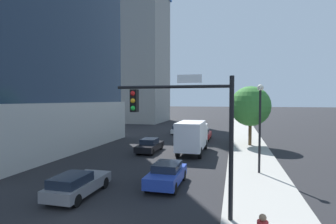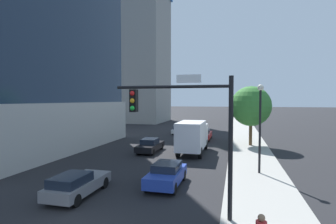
{
  "view_description": "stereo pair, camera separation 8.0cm",
  "coord_description": "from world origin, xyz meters",
  "px_view_note": "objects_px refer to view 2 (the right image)",
  "views": [
    {
      "loc": [
        6.09,
        -7.63,
        5.36
      ],
      "look_at": [
        1.58,
        10.26,
        4.5
      ],
      "focal_mm": 28.41,
      "sensor_mm": 36.0,
      "label": 1
    },
    {
      "loc": [
        6.17,
        -7.61,
        5.36
      ],
      "look_at": [
        1.58,
        10.26,
        4.5
      ],
      "focal_mm": 28.41,
      "sensor_mm": 36.0,
      "label": 2
    }
  ],
  "objects_px": {
    "car_blue": "(167,174)",
    "car_white": "(180,130)",
    "construction_building": "(140,46)",
    "car_red": "(204,134)",
    "car_black": "(150,145)",
    "box_truck": "(193,135)",
    "street_tree": "(251,106)",
    "car_gray": "(77,184)",
    "traffic_light_pole": "(188,119)",
    "street_lamp": "(260,116)"
  },
  "relations": [
    {
      "from": "street_tree",
      "to": "box_truck",
      "type": "distance_m",
      "value": 8.58
    },
    {
      "from": "construction_building",
      "to": "car_black",
      "type": "bearing_deg",
      "value": -68.15
    },
    {
      "from": "car_red",
      "to": "street_tree",
      "type": "bearing_deg",
      "value": -32.87
    },
    {
      "from": "car_blue",
      "to": "car_black",
      "type": "distance_m",
      "value": 10.81
    },
    {
      "from": "street_tree",
      "to": "car_black",
      "type": "bearing_deg",
      "value": -149.5
    },
    {
      "from": "street_lamp",
      "to": "construction_building",
      "type": "bearing_deg",
      "value": 120.44
    },
    {
      "from": "box_truck",
      "to": "car_red",
      "type": "bearing_deg",
      "value": 90.0
    },
    {
      "from": "car_blue",
      "to": "traffic_light_pole",
      "type": "bearing_deg",
      "value": -63.71
    },
    {
      "from": "car_white",
      "to": "box_truck",
      "type": "xyz_separation_m",
      "value": [
        4.34,
        -14.37,
        1.13
      ]
    },
    {
      "from": "construction_building",
      "to": "car_red",
      "type": "relative_size",
      "value": 9.04
    },
    {
      "from": "street_lamp",
      "to": "car_blue",
      "type": "relative_size",
      "value": 1.53
    },
    {
      "from": "construction_building",
      "to": "traffic_light_pole",
      "type": "xyz_separation_m",
      "value": [
        20.65,
        -49.62,
        -13.81
      ]
    },
    {
      "from": "street_lamp",
      "to": "car_red",
      "type": "xyz_separation_m",
      "value": [
        -5.8,
        15.67,
        -3.47
      ]
    },
    {
      "from": "street_lamp",
      "to": "car_red",
      "type": "bearing_deg",
      "value": 110.32
    },
    {
      "from": "street_tree",
      "to": "car_black",
      "type": "height_order",
      "value": "street_tree"
    },
    {
      "from": "car_blue",
      "to": "car_gray",
      "type": "bearing_deg",
      "value": -145.32
    },
    {
      "from": "car_blue",
      "to": "car_white",
      "type": "height_order",
      "value": "car_blue"
    },
    {
      "from": "car_black",
      "to": "street_lamp",
      "type": "bearing_deg",
      "value": -30.44
    },
    {
      "from": "street_tree",
      "to": "car_red",
      "type": "bearing_deg",
      "value": 147.13
    },
    {
      "from": "construction_building",
      "to": "box_truck",
      "type": "bearing_deg",
      "value": -62.2
    },
    {
      "from": "street_lamp",
      "to": "street_tree",
      "type": "distance_m",
      "value": 11.93
    },
    {
      "from": "traffic_light_pole",
      "to": "car_gray",
      "type": "relative_size",
      "value": 1.45
    },
    {
      "from": "traffic_light_pole",
      "to": "car_white",
      "type": "relative_size",
      "value": 1.57
    },
    {
      "from": "traffic_light_pole",
      "to": "car_white",
      "type": "distance_m",
      "value": 29.68
    },
    {
      "from": "box_truck",
      "to": "car_black",
      "type": "bearing_deg",
      "value": -176.25
    },
    {
      "from": "traffic_light_pole",
      "to": "box_truck",
      "type": "xyz_separation_m",
      "value": [
        -2.07,
        14.37,
        -2.66
      ]
    },
    {
      "from": "street_tree",
      "to": "car_white",
      "type": "height_order",
      "value": "street_tree"
    },
    {
      "from": "traffic_light_pole",
      "to": "street_tree",
      "type": "distance_m",
      "value": 20.4
    },
    {
      "from": "street_tree",
      "to": "car_white",
      "type": "relative_size",
      "value": 1.68
    },
    {
      "from": "car_red",
      "to": "box_truck",
      "type": "xyz_separation_m",
      "value": [
        0.0,
        -9.43,
        1.08
      ]
    },
    {
      "from": "car_blue",
      "to": "car_white",
      "type": "bearing_deg",
      "value": 100.02
    },
    {
      "from": "street_lamp",
      "to": "traffic_light_pole",
      "type": "bearing_deg",
      "value": -114.66
    },
    {
      "from": "car_red",
      "to": "car_white",
      "type": "distance_m",
      "value": 6.57
    },
    {
      "from": "car_red",
      "to": "street_lamp",
      "type": "bearing_deg",
      "value": -69.68
    },
    {
      "from": "car_red",
      "to": "car_black",
      "type": "relative_size",
      "value": 1.0
    },
    {
      "from": "street_tree",
      "to": "construction_building",
      "type": "bearing_deg",
      "value": 129.51
    },
    {
      "from": "construction_building",
      "to": "traffic_light_pole",
      "type": "distance_m",
      "value": 55.49
    },
    {
      "from": "construction_building",
      "to": "street_tree",
      "type": "height_order",
      "value": "construction_building"
    },
    {
      "from": "car_white",
      "to": "traffic_light_pole",
      "type": "bearing_deg",
      "value": -77.44
    },
    {
      "from": "street_lamp",
      "to": "car_black",
      "type": "height_order",
      "value": "street_lamp"
    },
    {
      "from": "traffic_light_pole",
      "to": "car_gray",
      "type": "bearing_deg",
      "value": 169.53
    },
    {
      "from": "car_blue",
      "to": "box_truck",
      "type": "distance_m",
      "value": 10.25
    },
    {
      "from": "car_gray",
      "to": "car_black",
      "type": "bearing_deg",
      "value": 90.0
    },
    {
      "from": "construction_building",
      "to": "car_blue",
      "type": "relative_size",
      "value": 10.1
    },
    {
      "from": "car_gray",
      "to": "box_truck",
      "type": "relative_size",
      "value": 0.64
    },
    {
      "from": "car_gray",
      "to": "car_blue",
      "type": "relative_size",
      "value": 1.06
    },
    {
      "from": "street_tree",
      "to": "car_black",
      "type": "xyz_separation_m",
      "value": [
        -10.13,
        -5.97,
        -3.94
      ]
    },
    {
      "from": "car_black",
      "to": "traffic_light_pole",
      "type": "bearing_deg",
      "value": -65.56
    },
    {
      "from": "construction_building",
      "to": "street_tree",
      "type": "xyz_separation_m",
      "value": [
        24.38,
        -29.57,
        -13.68
      ]
    },
    {
      "from": "car_blue",
      "to": "construction_building",
      "type": "bearing_deg",
      "value": 112.25
    }
  ]
}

